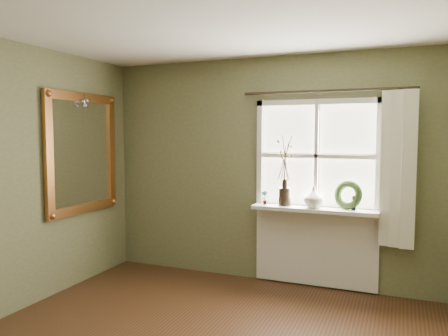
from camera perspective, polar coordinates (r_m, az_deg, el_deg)
name	(u,v)px	position (r m, az deg, el deg)	size (l,w,h in m)	color
ceiling	(174,1)	(3.10, -6.60, 20.89)	(4.50, 4.50, 0.00)	silver
wall_back	(270,170)	(5.13, 6.05, -0.27)	(4.00, 0.10, 2.60)	#646643
window_frame	(317,156)	(4.92, 11.99, 1.56)	(1.36, 0.06, 1.24)	silver
window_sill	(314,209)	(4.88, 11.65, -5.32)	(1.36, 0.26, 0.04)	silver
window_apron	(315,247)	(5.08, 11.80, -10.02)	(1.36, 0.04, 0.88)	silver
dark_jug	(285,197)	(4.93, 7.92, -3.74)	(0.14, 0.14, 0.20)	black
cream_vase	(313,197)	(4.86, 11.60, -3.77)	(0.22, 0.22, 0.23)	silver
wreath	(348,198)	(4.84, 15.89, -3.80)	(0.31, 0.31, 0.08)	#2A3E1B
potted_plant_left	(265,197)	(4.99, 5.33, -3.85)	(0.08, 0.06, 0.16)	#2A3E1B
potted_plant_right	(354,203)	(4.80, 16.67, -4.34)	(0.09, 0.07, 0.16)	#2A3E1B
curtain	(398,169)	(4.75, 21.77, -0.16)	(0.36, 0.12, 1.59)	beige
curtain_rod	(326,91)	(4.86, 13.18, 9.77)	(0.03, 0.03, 1.84)	black
gilt_mirror	(83,153)	(5.25, -17.99, 1.89)	(0.10, 1.15, 1.37)	white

